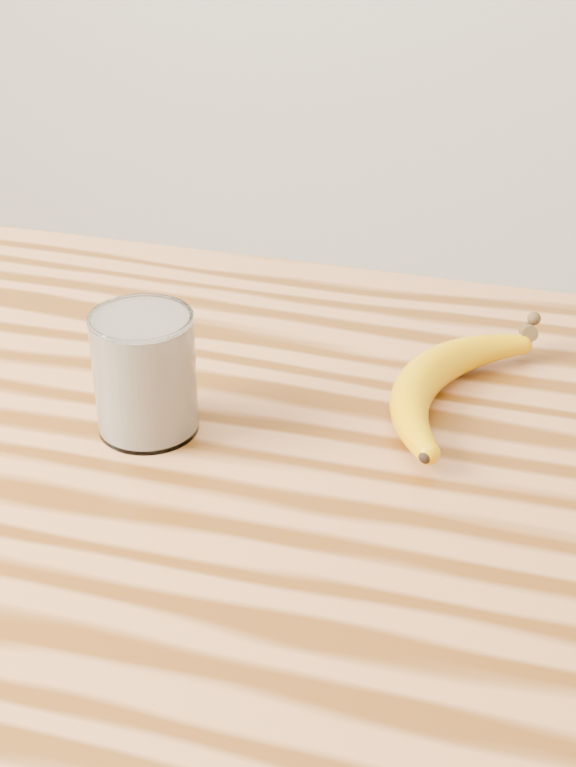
# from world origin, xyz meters

# --- Properties ---
(table) EXTENTS (1.20, 0.80, 0.90)m
(table) POSITION_xyz_m (0.00, 0.00, 0.77)
(table) COLOR #B97644
(table) RESTS_ON ground
(smoothie_glass) EXTENTS (0.09, 0.09, 0.11)m
(smoothie_glass) POSITION_xyz_m (0.13, 0.01, 0.96)
(smoothie_glass) COLOR white
(smoothie_glass) RESTS_ON table
(banana) EXTENTS (0.20, 0.35, 0.04)m
(banana) POSITION_xyz_m (0.36, 0.14, 0.92)
(banana) COLOR #E09800
(banana) RESTS_ON table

